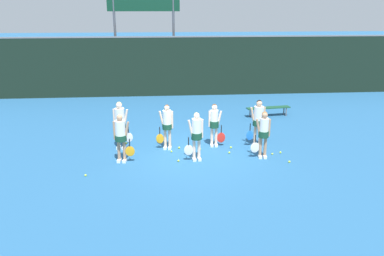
{
  "coord_description": "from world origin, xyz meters",
  "views": [
    {
      "loc": [
        -1.04,
        -12.4,
        4.94
      ],
      "look_at": [
        -0.01,
        0.07,
        0.92
      ],
      "focal_mm": 35.0,
      "sensor_mm": 36.0,
      "label": 1
    }
  ],
  "objects_px": {
    "tennis_ball_0": "(231,147)",
    "scoreboard": "(144,6)",
    "bench_courtside": "(268,108)",
    "player_2": "(263,131)",
    "tennis_ball_8": "(229,153)",
    "player_5": "(214,122)",
    "tennis_ball_2": "(179,148)",
    "tennis_ball_3": "(178,161)",
    "tennis_ball_4": "(172,151)",
    "tennis_ball_5": "(86,175)",
    "player_1": "(196,133)",
    "player_6": "(258,119)",
    "tennis_ball_7": "(200,149)",
    "player_4": "(167,123)",
    "player_0": "(121,134)",
    "tennis_ball_10": "(272,154)",
    "player_3": "(120,121)",
    "tennis_ball_1": "(280,152)",
    "tennis_ball_9": "(289,162)",
    "tennis_ball_6": "(126,143)"
  },
  "relations": [
    {
      "from": "bench_courtside",
      "to": "player_2",
      "type": "height_order",
      "value": "player_2"
    },
    {
      "from": "tennis_ball_5",
      "to": "tennis_ball_8",
      "type": "bearing_deg",
      "value": 17.61
    },
    {
      "from": "player_2",
      "to": "tennis_ball_3",
      "type": "bearing_deg",
      "value": -172.38
    },
    {
      "from": "tennis_ball_2",
      "to": "player_1",
      "type": "bearing_deg",
      "value": -64.94
    },
    {
      "from": "bench_courtside",
      "to": "tennis_ball_9",
      "type": "distance_m",
      "value": 5.66
    },
    {
      "from": "tennis_ball_3",
      "to": "tennis_ball_10",
      "type": "distance_m",
      "value": 3.35
    },
    {
      "from": "player_0",
      "to": "player_3",
      "type": "bearing_deg",
      "value": 105.48
    },
    {
      "from": "tennis_ball_4",
      "to": "tennis_ball_7",
      "type": "height_order",
      "value": "tennis_ball_7"
    },
    {
      "from": "player_6",
      "to": "player_2",
      "type": "bearing_deg",
      "value": -94.02
    },
    {
      "from": "player_5",
      "to": "tennis_ball_2",
      "type": "relative_size",
      "value": 22.6
    },
    {
      "from": "player_1",
      "to": "tennis_ball_4",
      "type": "height_order",
      "value": "player_1"
    },
    {
      "from": "tennis_ball_8",
      "to": "bench_courtside",
      "type": "bearing_deg",
      "value": 59.58
    },
    {
      "from": "bench_courtside",
      "to": "tennis_ball_5",
      "type": "relative_size",
      "value": 31.57
    },
    {
      "from": "scoreboard",
      "to": "player_5",
      "type": "distance_m",
      "value": 10.68
    },
    {
      "from": "player_4",
      "to": "tennis_ball_5",
      "type": "xyz_separation_m",
      "value": [
        -2.56,
        -2.17,
        -0.94
      ]
    },
    {
      "from": "tennis_ball_4",
      "to": "tennis_ball_10",
      "type": "relative_size",
      "value": 1.0
    },
    {
      "from": "scoreboard",
      "to": "player_4",
      "type": "relative_size",
      "value": 3.84
    },
    {
      "from": "player_4",
      "to": "tennis_ball_10",
      "type": "bearing_deg",
      "value": -5.92
    },
    {
      "from": "tennis_ball_7",
      "to": "tennis_ball_3",
      "type": "bearing_deg",
      "value": -129.12
    },
    {
      "from": "tennis_ball_4",
      "to": "tennis_ball_8",
      "type": "distance_m",
      "value": 2.07
    },
    {
      "from": "player_4",
      "to": "player_5",
      "type": "bearing_deg",
      "value": 12.29
    },
    {
      "from": "tennis_ball_8",
      "to": "tennis_ball_5",
      "type": "bearing_deg",
      "value": -162.39
    },
    {
      "from": "player_5",
      "to": "tennis_ball_3",
      "type": "relative_size",
      "value": 23.35
    },
    {
      "from": "player_0",
      "to": "tennis_ball_3",
      "type": "distance_m",
      "value": 2.11
    },
    {
      "from": "tennis_ball_0",
      "to": "scoreboard",
      "type": "bearing_deg",
      "value": 109.25
    },
    {
      "from": "player_4",
      "to": "tennis_ball_2",
      "type": "xyz_separation_m",
      "value": [
        0.43,
        -0.04,
        -0.94
      ]
    },
    {
      "from": "player_3",
      "to": "tennis_ball_2",
      "type": "relative_size",
      "value": 24.61
    },
    {
      "from": "tennis_ball_6",
      "to": "player_6",
      "type": "bearing_deg",
      "value": -6.97
    },
    {
      "from": "player_2",
      "to": "player_3",
      "type": "bearing_deg",
      "value": 170.39
    },
    {
      "from": "scoreboard",
      "to": "tennis_ball_5",
      "type": "xyz_separation_m",
      "value": [
        -1.5,
        -11.74,
        -5.02
      ]
    },
    {
      "from": "scoreboard",
      "to": "tennis_ball_7",
      "type": "height_order",
      "value": "scoreboard"
    },
    {
      "from": "tennis_ball_10",
      "to": "tennis_ball_4",
      "type": "bearing_deg",
      "value": 171.44
    },
    {
      "from": "tennis_ball_7",
      "to": "scoreboard",
      "type": "bearing_deg",
      "value": 102.91
    },
    {
      "from": "player_6",
      "to": "tennis_ball_7",
      "type": "distance_m",
      "value": 2.41
    },
    {
      "from": "player_0",
      "to": "player_2",
      "type": "relative_size",
      "value": 1.0
    },
    {
      "from": "bench_courtside",
      "to": "player_5",
      "type": "relative_size",
      "value": 1.32
    },
    {
      "from": "player_4",
      "to": "tennis_ball_1",
      "type": "relative_size",
      "value": 25.32
    },
    {
      "from": "tennis_ball_4",
      "to": "player_3",
      "type": "bearing_deg",
      "value": 163.89
    },
    {
      "from": "player_6",
      "to": "tennis_ball_0",
      "type": "relative_size",
      "value": 25.02
    },
    {
      "from": "player_5",
      "to": "player_6",
      "type": "xyz_separation_m",
      "value": [
        1.61,
        -0.1,
        0.11
      ]
    },
    {
      "from": "player_6",
      "to": "tennis_ball_2",
      "type": "relative_size",
      "value": 24.57
    },
    {
      "from": "tennis_ball_2",
      "to": "player_3",
      "type": "bearing_deg",
      "value": 174.85
    },
    {
      "from": "tennis_ball_2",
      "to": "tennis_ball_3",
      "type": "xyz_separation_m",
      "value": [
        -0.08,
        -1.23,
        -0.0
      ]
    },
    {
      "from": "tennis_ball_0",
      "to": "tennis_ball_1",
      "type": "relative_size",
      "value": 1.07
    },
    {
      "from": "player_6",
      "to": "tennis_ball_0",
      "type": "height_order",
      "value": "player_6"
    },
    {
      "from": "player_1",
      "to": "tennis_ball_9",
      "type": "height_order",
      "value": "player_1"
    },
    {
      "from": "player_4",
      "to": "tennis_ball_8",
      "type": "distance_m",
      "value": 2.47
    },
    {
      "from": "player_1",
      "to": "player_4",
      "type": "bearing_deg",
      "value": 122.92
    },
    {
      "from": "bench_courtside",
      "to": "tennis_ball_1",
      "type": "bearing_deg",
      "value": -107.58
    },
    {
      "from": "scoreboard",
      "to": "tennis_ball_4",
      "type": "bearing_deg",
      "value": -83.12
    }
  ]
}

